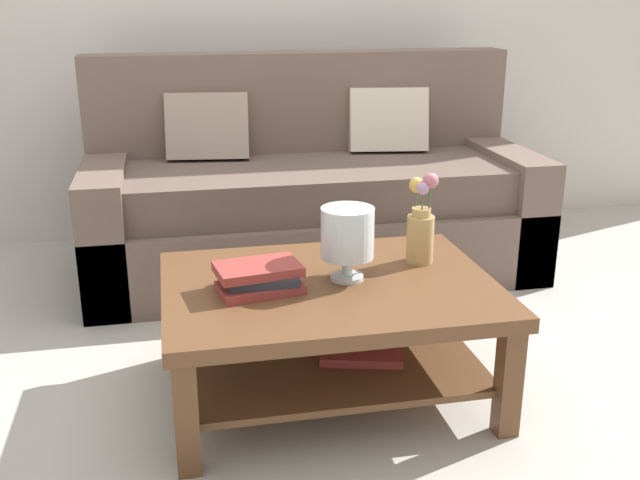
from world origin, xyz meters
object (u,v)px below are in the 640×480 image
coffee_table (330,313)px  book_stack_main (260,277)px  glass_hurricane_vase (348,235)px  couch (311,199)px  flower_pitcher (421,227)px

coffee_table → book_stack_main: size_ratio=3.75×
coffee_table → glass_hurricane_vase: size_ratio=4.41×
couch → coffee_table: bearing=-98.2°
couch → glass_hurricane_vase: size_ratio=8.63×
glass_hurricane_vase → flower_pitcher: 0.32m
coffee_table → flower_pitcher: flower_pitcher is taller
flower_pitcher → coffee_table: bearing=-160.2°
couch → flower_pitcher: 1.15m
book_stack_main → flower_pitcher: bearing=14.2°
coffee_table → book_stack_main: book_stack_main is taller
book_stack_main → couch: bearing=71.8°
glass_hurricane_vase → flower_pitcher: flower_pitcher is taller
book_stack_main → glass_hurricane_vase: size_ratio=1.18×
coffee_table → book_stack_main: (-0.24, -0.02, 0.16)m
flower_pitcher → couch: bearing=99.1°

